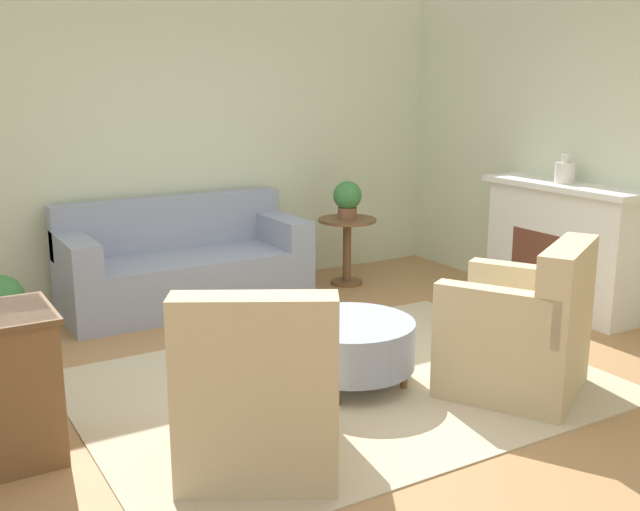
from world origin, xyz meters
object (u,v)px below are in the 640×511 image
(armchair_left, at_px, (259,397))
(side_table, at_px, (347,239))
(couch, at_px, (184,267))
(vase_mantel_near, at_px, (565,172))
(armchair_right, at_px, (522,335))
(ottoman_table, at_px, (350,343))
(potted_plant_on_side_table, at_px, (347,198))

(armchair_left, xyz_separation_m, side_table, (2.30, 2.76, 0.06))
(couch, bearing_deg, vase_mantel_near, -33.16)
(armchair_right, distance_m, vase_mantel_near, 2.09)
(armchair_right, relative_size, side_table, 1.68)
(armchair_right, distance_m, side_table, 2.79)
(ottoman_table, height_order, potted_plant_on_side_table, potted_plant_on_side_table)
(ottoman_table, relative_size, side_table, 1.31)
(potted_plant_on_side_table, bearing_deg, vase_mantel_near, -55.63)
(armchair_left, xyz_separation_m, armchair_right, (1.86, 0.00, 0.00))
(vase_mantel_near, distance_m, potted_plant_on_side_table, 2.01)
(ottoman_table, height_order, vase_mantel_near, vase_mantel_near)
(armchair_right, relative_size, ottoman_table, 1.28)
(armchair_right, xyz_separation_m, ottoman_table, (-0.87, 0.67, -0.10))
(armchair_right, height_order, vase_mantel_near, vase_mantel_near)
(vase_mantel_near, bearing_deg, armchair_left, -161.81)
(armchair_right, bearing_deg, vase_mantel_near, 35.70)
(side_table, bearing_deg, couch, 174.60)
(armchair_right, bearing_deg, armchair_left, 180.00)
(armchair_left, relative_size, ottoman_table, 1.28)
(ottoman_table, bearing_deg, vase_mantel_near, 10.66)
(couch, relative_size, armchair_right, 1.93)
(ottoman_table, bearing_deg, couch, 97.54)
(couch, height_order, vase_mantel_near, vase_mantel_near)
(couch, xyz_separation_m, ottoman_table, (0.30, -2.24, -0.06))
(couch, relative_size, armchair_left, 1.93)
(couch, height_order, side_table, couch)
(couch, xyz_separation_m, vase_mantel_near, (2.73, -1.78, 0.86))
(side_table, height_order, potted_plant_on_side_table, potted_plant_on_side_table)
(couch, distance_m, armchair_left, 2.99)
(ottoman_table, bearing_deg, armchair_left, -145.97)
(ottoman_table, xyz_separation_m, potted_plant_on_side_table, (1.32, 2.09, 0.57))
(ottoman_table, relative_size, vase_mantel_near, 3.52)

